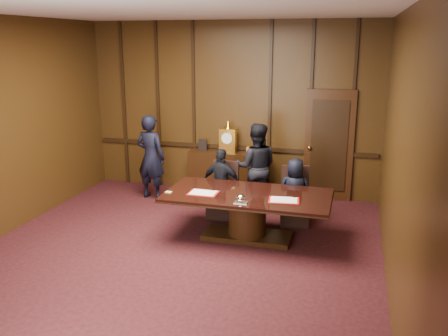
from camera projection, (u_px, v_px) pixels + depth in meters
name	position (u px, v px, depth m)	size (l,w,h in m)	color
room	(174.00, 143.00, 6.55)	(7.00, 7.04, 3.50)	black
sideboard	(228.00, 171.00, 9.80)	(1.60, 0.45, 1.54)	black
conference_table	(247.00, 208.00, 7.55)	(2.62, 1.32, 0.76)	black
folder_left	(203.00, 193.00, 7.49)	(0.46, 0.33, 0.02)	#A7140F
folder_right	(284.00, 200.00, 7.15)	(0.50, 0.38, 0.02)	#A7140F
inkstand	(241.00, 199.00, 7.05)	(0.20, 0.14, 0.12)	white
notepad	(169.00, 192.00, 7.54)	(0.10, 0.07, 0.01)	#D7C269
chair_left	(223.00, 201.00, 8.59)	(0.49, 0.49, 0.99)	black
chair_right	(294.00, 207.00, 8.26)	(0.55, 0.55, 0.99)	black
signatory_left	(222.00, 184.00, 8.43)	(0.74, 0.31, 1.27)	black
signatory_right	(295.00, 192.00, 8.11)	(0.58, 0.38, 1.18)	black
witness_left	(151.00, 157.00, 9.44)	(0.62, 0.41, 1.70)	black
witness_right	(256.00, 167.00, 8.81)	(0.80, 0.62, 1.65)	black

